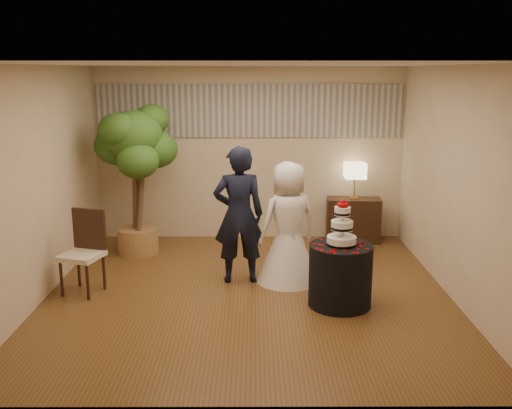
{
  "coord_description": "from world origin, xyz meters",
  "views": [
    {
      "loc": [
        0.08,
        -6.73,
        2.73
      ],
      "look_at": [
        0.1,
        0.4,
        1.05
      ],
      "focal_mm": 40.0,
      "sensor_mm": 36.0,
      "label": 1
    }
  ],
  "objects_px": {
    "cake_table": "(340,275)",
    "wedding_cake": "(342,223)",
    "bride": "(289,222)",
    "console": "(353,220)",
    "table_lamp": "(355,181)",
    "groom": "(239,215)",
    "ficus_tree": "(135,180)",
    "side_chair": "(81,253)"
  },
  "relations": [
    {
      "from": "cake_table",
      "to": "table_lamp",
      "type": "bearing_deg",
      "value": 77.19
    },
    {
      "from": "wedding_cake",
      "to": "table_lamp",
      "type": "height_order",
      "value": "table_lamp"
    },
    {
      "from": "wedding_cake",
      "to": "ficus_tree",
      "type": "distance_m",
      "value": 3.44
    },
    {
      "from": "wedding_cake",
      "to": "bride",
      "type": "bearing_deg",
      "value": 124.75
    },
    {
      "from": "side_chair",
      "to": "ficus_tree",
      "type": "bearing_deg",
      "value": 94.2
    },
    {
      "from": "console",
      "to": "table_lamp",
      "type": "bearing_deg",
      "value": -175.94
    },
    {
      "from": "cake_table",
      "to": "wedding_cake",
      "type": "bearing_deg",
      "value": -90.0
    },
    {
      "from": "cake_table",
      "to": "groom",
      "type": "bearing_deg",
      "value": 146.58
    },
    {
      "from": "ficus_tree",
      "to": "side_chair",
      "type": "distance_m",
      "value": 1.77
    },
    {
      "from": "groom",
      "to": "console",
      "type": "xyz_separation_m",
      "value": [
        1.81,
        1.81,
        -0.55
      ]
    },
    {
      "from": "console",
      "to": "table_lamp",
      "type": "distance_m",
      "value": 0.65
    },
    {
      "from": "ficus_tree",
      "to": "side_chair",
      "type": "relative_size",
      "value": 2.2
    },
    {
      "from": "cake_table",
      "to": "console",
      "type": "height_order",
      "value": "cake_table"
    },
    {
      "from": "console",
      "to": "side_chair",
      "type": "xyz_separation_m",
      "value": [
        -3.76,
        -2.23,
        0.16
      ]
    },
    {
      "from": "console",
      "to": "ficus_tree",
      "type": "xyz_separation_m",
      "value": [
        -3.39,
        -0.61,
        0.79
      ]
    },
    {
      "from": "table_lamp",
      "to": "side_chair",
      "type": "xyz_separation_m",
      "value": [
        -3.76,
        -2.23,
        -0.48
      ]
    },
    {
      "from": "wedding_cake",
      "to": "console",
      "type": "bearing_deg",
      "value": 77.19
    },
    {
      "from": "cake_table",
      "to": "ficus_tree",
      "type": "distance_m",
      "value": 3.52
    },
    {
      "from": "cake_table",
      "to": "wedding_cake",
      "type": "distance_m",
      "value": 0.64
    },
    {
      "from": "console",
      "to": "side_chair",
      "type": "distance_m",
      "value": 4.37
    },
    {
      "from": "side_chair",
      "to": "bride",
      "type": "bearing_deg",
      "value": 26.64
    },
    {
      "from": "ficus_tree",
      "to": "table_lamp",
      "type": "bearing_deg",
      "value": 10.28
    },
    {
      "from": "groom",
      "to": "console",
      "type": "distance_m",
      "value": 2.62
    },
    {
      "from": "groom",
      "to": "bride",
      "type": "relative_size",
      "value": 1.13
    },
    {
      "from": "bride",
      "to": "cake_table",
      "type": "height_order",
      "value": "bride"
    },
    {
      "from": "cake_table",
      "to": "ficus_tree",
      "type": "bearing_deg",
      "value": 144.4
    },
    {
      "from": "table_lamp",
      "to": "groom",
      "type": "bearing_deg",
      "value": -135.01
    },
    {
      "from": "ficus_tree",
      "to": "side_chair",
      "type": "xyz_separation_m",
      "value": [
        -0.37,
        -1.61,
        -0.62
      ]
    },
    {
      "from": "bride",
      "to": "console",
      "type": "height_order",
      "value": "bride"
    },
    {
      "from": "cake_table",
      "to": "console",
      "type": "relative_size",
      "value": 0.87
    },
    {
      "from": "groom",
      "to": "bride",
      "type": "height_order",
      "value": "groom"
    },
    {
      "from": "groom",
      "to": "side_chair",
      "type": "xyz_separation_m",
      "value": [
        -1.95,
        -0.42,
        -0.38
      ]
    },
    {
      "from": "bride",
      "to": "ficus_tree",
      "type": "height_order",
      "value": "ficus_tree"
    },
    {
      "from": "wedding_cake",
      "to": "ficus_tree",
      "type": "bearing_deg",
      "value": 144.4
    },
    {
      "from": "cake_table",
      "to": "wedding_cake",
      "type": "xyz_separation_m",
      "value": [
        0.0,
        -0.0,
        0.64
      ]
    },
    {
      "from": "bride",
      "to": "console",
      "type": "xyz_separation_m",
      "value": [
        1.16,
        1.79,
        -0.44
      ]
    },
    {
      "from": "bride",
      "to": "wedding_cake",
      "type": "distance_m",
      "value": 1.02
    },
    {
      "from": "cake_table",
      "to": "table_lamp",
      "type": "xyz_separation_m",
      "value": [
        0.59,
        2.61,
        0.63
      ]
    },
    {
      "from": "wedding_cake",
      "to": "side_chair",
      "type": "bearing_deg",
      "value": 173.05
    },
    {
      "from": "side_chair",
      "to": "groom",
      "type": "bearing_deg",
      "value": 29.23
    },
    {
      "from": "console",
      "to": "table_lamp",
      "type": "relative_size",
      "value": 1.48
    },
    {
      "from": "wedding_cake",
      "to": "ficus_tree",
      "type": "xyz_separation_m",
      "value": [
        -2.79,
        2.0,
        0.13
      ]
    }
  ]
}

